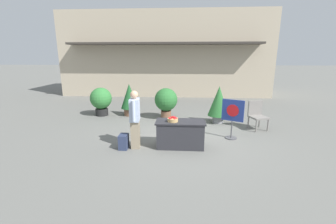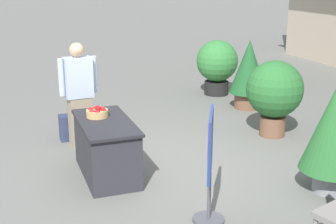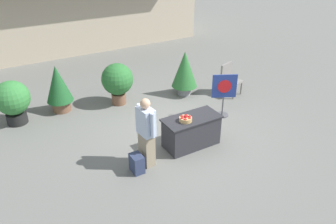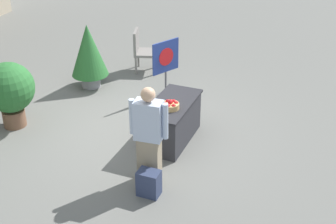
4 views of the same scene
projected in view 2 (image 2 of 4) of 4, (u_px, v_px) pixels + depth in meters
The scene contains 10 objects.
ground_plane at pixel (162, 170), 6.56m from camera, with size 120.00×120.00×0.00m, color slate.
display_table at pixel (106, 148), 6.32m from camera, with size 1.41×0.68×0.77m.
apple_basket at pixel (97, 112), 6.37m from camera, with size 0.30×0.30×0.16m.
person_visitor at pixel (79, 94), 7.31m from camera, with size 0.30×0.61×1.65m.
backpack at pixel (70, 127), 7.73m from camera, with size 0.24×0.34×0.42m.
poster_board at pixel (210, 161), 5.02m from camera, with size 0.63×0.36×1.26m.
potted_plant_near_right at pixel (217, 64), 10.50m from camera, with size 0.93×0.93×1.24m.
potted_plant_far_right at pixel (335, 129), 5.71m from camera, with size 0.82×0.82×1.45m.
potted_plant_far_left at pixel (249, 71), 9.39m from camera, with size 0.76×0.76×1.40m.
potted_plant_near_left at pixel (275, 92), 7.77m from camera, with size 0.95×0.95×1.29m.
Camera 2 is at (5.72, -1.98, 2.65)m, focal length 50.00 mm.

